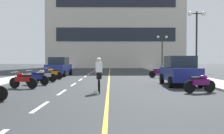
% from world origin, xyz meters
% --- Properties ---
extents(ground_plane, '(140.00, 140.00, 0.00)m').
position_xyz_m(ground_plane, '(0.00, 21.00, 0.00)').
color(ground_plane, '#2D3033').
extents(curb_left, '(2.40, 72.00, 0.12)m').
position_xyz_m(curb_left, '(-7.20, 24.00, 0.06)').
color(curb_left, '#A8A8A3').
rests_on(curb_left, ground).
extents(curb_right, '(2.40, 72.00, 0.12)m').
position_xyz_m(curb_right, '(7.20, 24.00, 0.06)').
color(curb_right, '#A8A8A3').
rests_on(curb_right, ground).
extents(lane_dash_1, '(0.14, 2.20, 0.01)m').
position_xyz_m(lane_dash_1, '(-2.00, 6.00, 0.00)').
color(lane_dash_1, silver).
rests_on(lane_dash_1, ground).
extents(lane_dash_2, '(0.14, 2.20, 0.01)m').
position_xyz_m(lane_dash_2, '(-2.00, 10.00, 0.00)').
color(lane_dash_2, silver).
rests_on(lane_dash_2, ground).
extents(lane_dash_3, '(0.14, 2.20, 0.01)m').
position_xyz_m(lane_dash_3, '(-2.00, 14.00, 0.00)').
color(lane_dash_3, silver).
rests_on(lane_dash_3, ground).
extents(lane_dash_4, '(0.14, 2.20, 0.01)m').
position_xyz_m(lane_dash_4, '(-2.00, 18.00, 0.00)').
color(lane_dash_4, silver).
rests_on(lane_dash_4, ground).
extents(lane_dash_5, '(0.14, 2.20, 0.01)m').
position_xyz_m(lane_dash_5, '(-2.00, 22.00, 0.00)').
color(lane_dash_5, silver).
rests_on(lane_dash_5, ground).
extents(lane_dash_6, '(0.14, 2.20, 0.01)m').
position_xyz_m(lane_dash_6, '(-2.00, 26.00, 0.00)').
color(lane_dash_6, silver).
rests_on(lane_dash_6, ground).
extents(lane_dash_7, '(0.14, 2.20, 0.01)m').
position_xyz_m(lane_dash_7, '(-2.00, 30.00, 0.00)').
color(lane_dash_7, silver).
rests_on(lane_dash_7, ground).
extents(lane_dash_8, '(0.14, 2.20, 0.01)m').
position_xyz_m(lane_dash_8, '(-2.00, 34.00, 0.00)').
color(lane_dash_8, silver).
rests_on(lane_dash_8, ground).
extents(lane_dash_9, '(0.14, 2.20, 0.01)m').
position_xyz_m(lane_dash_9, '(-2.00, 38.00, 0.00)').
color(lane_dash_9, silver).
rests_on(lane_dash_9, ground).
extents(lane_dash_10, '(0.14, 2.20, 0.01)m').
position_xyz_m(lane_dash_10, '(-2.00, 42.00, 0.00)').
color(lane_dash_10, silver).
rests_on(lane_dash_10, ground).
extents(lane_dash_11, '(0.14, 2.20, 0.01)m').
position_xyz_m(lane_dash_11, '(-2.00, 46.00, 0.00)').
color(lane_dash_11, silver).
rests_on(lane_dash_11, ground).
extents(centre_line_yellow, '(0.12, 66.00, 0.01)m').
position_xyz_m(centre_line_yellow, '(0.25, 24.00, 0.00)').
color(centre_line_yellow, gold).
rests_on(centre_line_yellow, ground).
extents(office_building, '(25.62, 7.87, 20.40)m').
position_xyz_m(office_building, '(1.33, 48.87, 10.20)').
color(office_building, beige).
rests_on(office_building, ground).
extents(street_lamp_mid, '(1.46, 0.36, 5.34)m').
position_xyz_m(street_lamp_mid, '(7.27, 18.29, 4.00)').
color(street_lamp_mid, black).
rests_on(street_lamp_mid, curb_right).
extents(street_lamp_far, '(1.46, 0.36, 4.66)m').
position_xyz_m(street_lamp_far, '(7.28, 32.47, 3.57)').
color(street_lamp_far, black).
rests_on(street_lamp_far, curb_right).
extents(parked_car_near, '(1.97, 4.22, 1.82)m').
position_xyz_m(parked_car_near, '(4.67, 13.45, 0.92)').
color(parked_car_near, black).
rests_on(parked_car_near, ground).
extents(parked_car_mid, '(2.08, 4.27, 1.82)m').
position_xyz_m(parked_car_mid, '(-4.62, 22.70, 0.92)').
color(parked_car_mid, black).
rests_on(parked_car_mid, ground).
extents(motorcycle_3, '(1.67, 0.71, 0.92)m').
position_xyz_m(motorcycle_3, '(4.68, 9.73, 0.47)').
color(motorcycle_3, black).
rests_on(motorcycle_3, ground).
extents(motorcycle_4, '(1.67, 0.68, 0.92)m').
position_xyz_m(motorcycle_4, '(-4.45, 11.67, 0.47)').
color(motorcycle_4, black).
rests_on(motorcycle_4, ground).
extents(motorcycle_5, '(1.64, 0.79, 0.92)m').
position_xyz_m(motorcycle_5, '(-4.26, 13.67, 0.47)').
color(motorcycle_5, black).
rests_on(motorcycle_5, ground).
extents(motorcycle_6, '(1.69, 0.61, 0.92)m').
position_xyz_m(motorcycle_6, '(-4.29, 15.71, 0.47)').
color(motorcycle_6, black).
rests_on(motorcycle_6, ground).
extents(motorcycle_7, '(1.67, 0.68, 0.92)m').
position_xyz_m(motorcycle_7, '(-4.31, 18.50, 0.47)').
color(motorcycle_7, black).
rests_on(motorcycle_7, ground).
extents(motorcycle_8, '(1.70, 0.60, 0.92)m').
position_xyz_m(motorcycle_8, '(4.62, 20.37, 0.47)').
color(motorcycle_8, black).
rests_on(motorcycle_8, ground).
extents(cyclist_rider, '(0.43, 1.77, 1.71)m').
position_xyz_m(cyclist_rider, '(-0.20, 10.08, 0.89)').
color(cyclist_rider, black).
rests_on(cyclist_rider, ground).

